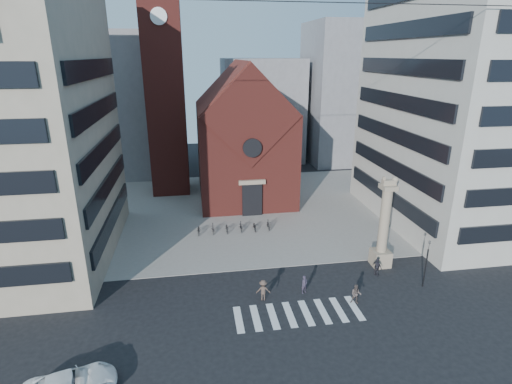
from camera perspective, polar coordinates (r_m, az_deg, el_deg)
The scene contains 21 objects.
ground at distance 34.20m, azimuth 3.78°, elevation -14.10°, with size 120.00×120.00×0.00m, color black.
piazza at distance 50.87m, azimuth -0.91°, elevation -2.44°, with size 46.00×30.00×0.05m, color gray.
zebra_crossing at distance 31.92m, azimuth 6.02°, elevation -16.88°, with size 10.20×3.20×0.01m, color white, non-canonical shape.
church at distance 54.36m, azimuth -1.87°, elevation 7.73°, with size 12.00×16.65×18.00m.
campanile at distance 56.01m, azimuth -12.96°, elevation 15.61°, with size 5.50×5.50×31.20m.
building_right at distance 50.34m, azimuth 29.38°, elevation 13.68°, with size 18.00×22.00×32.00m, color #B6B0A4.
bg_block_left at distance 69.57m, azimuth -20.50°, elevation 11.58°, with size 16.00×14.00×22.00m, color gray.
bg_block_mid at distance 74.56m, azimuth 0.80°, elevation 11.64°, with size 14.00×12.00×18.00m, color gray.
bg_block_right at distance 75.79m, azimuth 13.57°, elevation 13.53°, with size 16.00×14.00×24.00m, color gray.
lion_column at distance 38.23m, azimuth 17.74°, elevation -5.37°, with size 1.63×1.60×8.68m.
traffic_light at distance 36.58m, azimuth 23.15°, elevation -9.24°, with size 0.13×0.16×4.30m.
pedestrian_0 at distance 33.89m, azimuth 6.93°, elevation -12.98°, with size 0.57×0.38×1.57m, color #342C3D.
pedestrian_1 at distance 33.32m, azimuth 14.11°, elevation -13.98°, with size 0.81×0.63×1.67m, color #554844.
pedestrian_2 at distance 37.54m, azimuth 16.91°, elevation -10.21°, with size 0.99×0.41×1.69m, color #28262E.
pedestrian_3 at distance 32.79m, azimuth 1.04°, elevation -13.83°, with size 1.14×0.66×1.77m, color #4B3A32.
scooter_0 at distance 44.29m, azimuth -8.18°, elevation -5.36°, with size 0.61×1.75×0.92m, color black.
scooter_1 at distance 44.30m, azimuth -6.17°, elevation -5.19°, with size 0.48×1.70×1.02m, color black.
scooter_2 at distance 44.40m, azimuth -4.16°, elevation -5.14°, with size 0.61×1.75×0.92m, color black.
scooter_3 at distance 44.52m, azimuth -2.17°, elevation -4.96°, with size 0.48×1.70×1.02m, color black.
scooter_4 at distance 44.73m, azimuth -0.19°, elevation -4.89°, with size 0.61×1.75×0.92m, color black.
scooter_5 at distance 44.95m, azimuth 1.77°, elevation -4.70°, with size 0.48×1.70×1.02m, color black.
Camera 1 is at (-6.66, -27.84, 18.72)m, focal length 28.00 mm.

